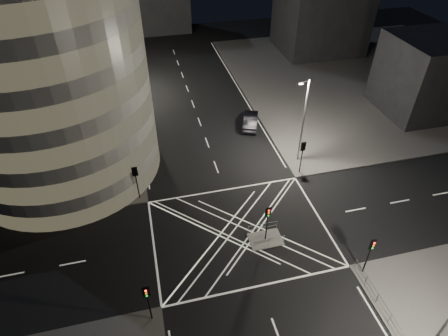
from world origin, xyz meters
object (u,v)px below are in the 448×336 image
object	(u,v)px
traffic_signal_nl	(147,297)
traffic_signal_fr	(302,152)
street_lamp_left_far	(119,60)
street_lamp_right_far	(303,119)
traffic_signal_island	(268,218)
street_lamp_left_near	(123,127)
central_island	(265,239)
traffic_signal_fl	(136,177)
traffic_signal_nr	(370,250)
sedan	(251,120)

from	to	relation	value
traffic_signal_nl	traffic_signal_fr	xyz separation A→B (m)	(17.60, 13.60, 0.00)
street_lamp_left_far	street_lamp_right_far	world-z (taller)	same
street_lamp_right_far	traffic_signal_island	bearing A→B (deg)	-125.30
street_lamp_right_far	street_lamp_left_near	bearing A→B (deg)	170.97
central_island	traffic_signal_fl	world-z (taller)	traffic_signal_fl
traffic_signal_fr	street_lamp_left_near	world-z (taller)	street_lamp_left_near
traffic_signal_nr	street_lamp_right_far	distance (m)	16.03
traffic_signal_fr	street_lamp_left_far	size ratio (longest dim) A/B	0.40
central_island	sedan	xyz separation A→B (m)	(4.33, 18.92, 0.77)
traffic_signal_nl	street_lamp_right_far	bearing A→B (deg)	40.91
traffic_signal_nr	sedan	distance (m)	24.43
street_lamp_left_near	traffic_signal_nr	bearing A→B (deg)	-45.87
central_island	street_lamp_left_far	xyz separation A→B (m)	(-11.44, 31.50, 5.47)
traffic_signal_nr	traffic_signal_island	size ratio (longest dim) A/B	1.00
traffic_signal_nl	central_island	bearing A→B (deg)	26.14
traffic_signal_fr	sedan	world-z (taller)	traffic_signal_fr
street_lamp_left_near	traffic_signal_fl	bearing A→B (deg)	-83.03
traffic_signal_nl	street_lamp_left_far	distance (m)	36.90
traffic_signal_fl	street_lamp_right_far	world-z (taller)	street_lamp_right_far
traffic_signal_island	sedan	xyz separation A→B (m)	(4.33, 18.92, -2.07)
street_lamp_left_near	traffic_signal_nl	bearing A→B (deg)	-88.06
street_lamp_left_near	street_lamp_right_far	xyz separation A→B (m)	(18.87, -3.00, 0.00)
traffic_signal_nl	street_lamp_left_far	size ratio (longest dim) A/B	0.40
street_lamp_left_far	street_lamp_right_far	bearing A→B (deg)	-48.06
central_island	street_lamp_left_far	world-z (taller)	street_lamp_left_far
traffic_signal_nr	street_lamp_right_far	size ratio (longest dim) A/B	0.40
street_lamp_left_near	street_lamp_left_far	size ratio (longest dim) A/B	1.00
traffic_signal_nl	sedan	bearing A→B (deg)	58.00
traffic_signal_nr	street_lamp_left_near	size ratio (longest dim) A/B	0.40
traffic_signal_nl	sedan	size ratio (longest dim) A/B	0.78
traffic_signal_fl	traffic_signal_fr	distance (m)	17.60
traffic_signal_fr	sedan	distance (m)	11.09
central_island	traffic_signal_nr	xyz separation A→B (m)	(6.80, -5.30, 2.84)
traffic_signal_island	street_lamp_left_far	distance (m)	33.61
traffic_signal_nl	street_lamp_left_far	world-z (taller)	street_lamp_left_far
central_island	traffic_signal_island	world-z (taller)	traffic_signal_island
traffic_signal_fr	street_lamp_left_near	bearing A→B (deg)	164.08
traffic_signal_fr	street_lamp_left_far	xyz separation A→B (m)	(-18.24, 23.20, 2.63)
traffic_signal_fl	traffic_signal_nr	xyz separation A→B (m)	(17.60, -13.60, 0.00)
traffic_signal_island	street_lamp_right_far	size ratio (longest dim) A/B	0.40
central_island	traffic_signal_nl	bearing A→B (deg)	-153.86
traffic_signal_fl	traffic_signal_nl	bearing A→B (deg)	-90.00
traffic_signal_nl	traffic_signal_nr	xyz separation A→B (m)	(17.60, 0.00, 0.00)
sedan	traffic_signal_fr	bearing A→B (deg)	123.16
traffic_signal_island	street_lamp_right_far	bearing A→B (deg)	54.70
traffic_signal_fl	sedan	xyz separation A→B (m)	(15.13, 10.62, -2.07)
traffic_signal_fl	street_lamp_right_far	distance (m)	18.55
central_island	street_lamp_left_far	bearing A→B (deg)	109.95
traffic_signal_nr	street_lamp_right_far	xyz separation A→B (m)	(0.64, 15.80, 2.63)
traffic_signal_nl	traffic_signal_nr	distance (m)	17.60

